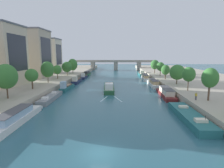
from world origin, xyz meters
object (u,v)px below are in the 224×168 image
object	(u,v)px
moored_boat_left_gap_after	(51,98)
tree_left_end_of_row	(6,76)
tree_left_far	(57,70)
tree_right_end_of_row	(210,78)
moored_boat_left_downstream	(77,80)
moored_boat_right_far	(141,74)
moored_boat_right_lone	(153,83)
tree_right_second	(166,70)
tree_right_nearest	(155,65)
moored_boat_left_end	(17,117)
bridge_far	(116,64)
tree_left_midway	(47,69)
tree_right_third	(160,67)
moored_boat_left_second	(84,77)
moored_boat_right_downstream	(166,93)
tree_right_distant	(177,72)
moored_boat_right_gap_after	(145,77)
moored_boat_right_second	(189,116)
tree_left_third	(73,65)
tree_left_second	(67,67)
tree_right_by_lamp	(189,74)
moored_boat_left_far	(67,87)
person_on_quay	(196,96)
tree_left_by_lamp	(32,75)
moored_boat_left_midway	(87,74)

from	to	relation	value
moored_boat_left_gap_after	tree_left_end_of_row	world-z (taller)	tree_left_end_of_row
tree_left_far	tree_right_end_of_row	size ratio (longest dim) A/B	0.79
moored_boat_left_downstream	moored_boat_right_far	xyz separation A→B (m)	(29.25, 27.40, -0.03)
moored_boat_right_lone	tree_right_second	world-z (taller)	tree_right_second
tree_right_second	tree_right_nearest	xyz separation A→B (m)	(0.04, 20.96, 0.85)
moored_boat_left_end	moored_boat_right_far	size ratio (longest dim) A/B	0.98
tree_right_nearest	bridge_far	bearing A→B (deg)	115.44
tree_left_midway	tree_right_third	size ratio (longest dim) A/B	1.17
moored_boat_left_gap_after	moored_boat_left_second	xyz separation A→B (m)	(0.61, 41.80, 0.23)
moored_boat_right_downstream	tree_right_distant	distance (m)	11.53
moored_boat_left_gap_after	moored_boat_right_lone	distance (m)	36.71
moored_boat_right_gap_after	bridge_far	distance (m)	51.89
moored_boat_right_downstream	moored_boat_right_gap_after	bearing A→B (deg)	91.42
moored_boat_right_second	tree_right_nearest	xyz separation A→B (m)	(5.34, 59.39, 5.74)
moored_boat_left_gap_after	tree_left_far	bearing A→B (deg)	104.61
moored_boat_right_second	tree_right_nearest	world-z (taller)	tree_right_nearest
tree_left_far	moored_boat_right_gap_after	bearing A→B (deg)	21.48
moored_boat_right_far	tree_right_end_of_row	xyz separation A→B (m)	(6.08, -62.48, 5.77)
tree_right_end_of_row	tree_right_second	bearing A→B (deg)	91.10
tree_left_end_of_row	moored_boat_right_lone	bearing A→B (deg)	38.04
tree_right_nearest	tree_left_third	bearing A→B (deg)	-179.68
moored_boat_left_second	tree_left_third	xyz separation A→B (m)	(-6.50, 4.34, 5.49)
moored_boat_left_downstream	tree_left_far	bearing A→B (deg)	-153.45
moored_boat_right_second	tree_left_second	bearing A→B (deg)	126.24
tree_right_end_of_row	tree_right_by_lamp	bearing A→B (deg)	91.73
moored_boat_left_downstream	moored_boat_right_downstream	distance (m)	37.79
moored_boat_left_far	moored_boat_right_second	world-z (taller)	moored_boat_left_far
moored_boat_left_gap_after	moored_boat_right_gap_after	xyz separation A→B (m)	(29.26, 38.59, 0.43)
moored_boat_left_downstream	tree_left_second	bearing A→B (deg)	129.05
moored_boat_right_far	moored_boat_left_far	bearing A→B (deg)	-124.29
tree_right_second	tree_right_by_lamp	bearing A→B (deg)	-89.20
tree_right_second	bridge_far	world-z (taller)	tree_right_second
moored_boat_left_second	person_on_quay	xyz separation A→B (m)	(32.54, -48.79, 2.14)
tree_right_distant	tree_right_third	bearing A→B (deg)	90.70
moored_boat_left_far	moored_boat_left_downstream	xyz separation A→B (m)	(-0.20, 15.21, -0.02)
bridge_far	moored_boat_right_second	bearing A→B (deg)	-81.79
tree_right_third	bridge_far	distance (m)	56.35
moored_boat_right_lone	tree_left_third	world-z (taller)	tree_left_third
tree_left_by_lamp	moored_boat_right_lone	bearing A→B (deg)	25.90
moored_boat_left_end	moored_boat_left_midway	bearing A→B (deg)	90.07
moored_boat_left_midway	tree_right_third	world-z (taller)	tree_right_third
moored_boat_left_gap_after	tree_left_by_lamp	bearing A→B (deg)	148.70
moored_boat_right_lone	moored_boat_left_midway	bearing A→B (deg)	132.50
moored_boat_left_second	tree_right_by_lamp	world-z (taller)	tree_right_by_lamp
tree_right_distant	moored_boat_right_second	bearing A→B (deg)	-102.66
tree_right_distant	moored_boat_left_second	bearing A→B (deg)	141.20
moored_boat_left_gap_after	tree_left_second	xyz separation A→B (m)	(-5.69, 35.20, 5.31)
moored_boat_right_gap_after	person_on_quay	bearing A→B (deg)	-85.13
moored_boat_left_end	tree_left_second	distance (m)	51.48
moored_boat_left_gap_after	tree_right_nearest	bearing A→B (deg)	52.96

